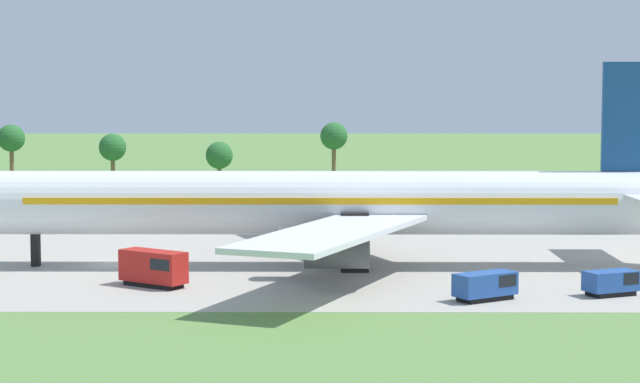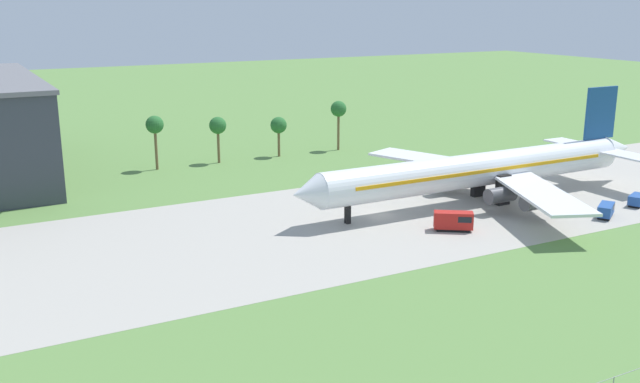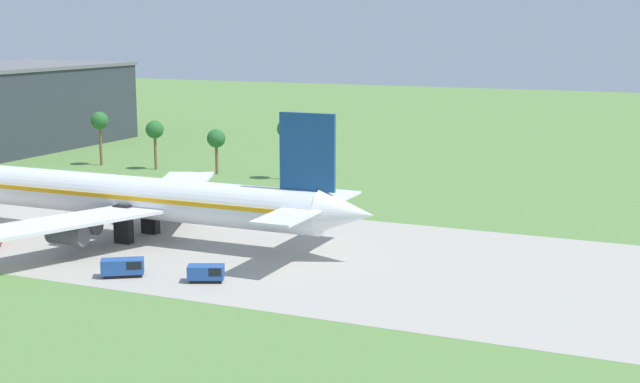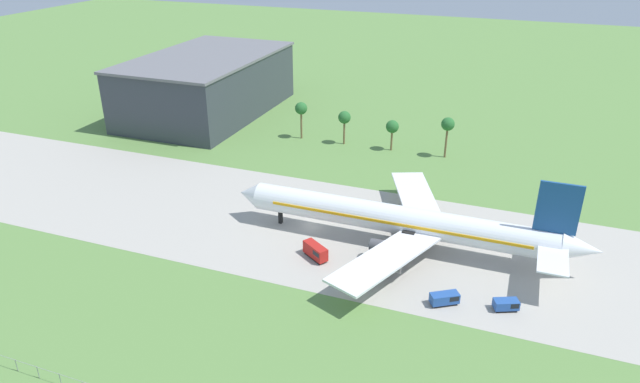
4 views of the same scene
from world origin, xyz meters
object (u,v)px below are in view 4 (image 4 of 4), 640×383
at_px(fuel_truck, 507,305).
at_px(terminal_building, 207,84).
at_px(jet_airliner, 405,221).
at_px(baggage_tug, 445,298).
at_px(catering_van, 316,251).

distance_m(fuel_truck, terminal_building, 127.80).
distance_m(jet_airliner, terminal_building, 102.34).
bearing_deg(baggage_tug, jet_airliner, 123.92).
height_order(jet_airliner, terminal_building, terminal_building).
height_order(jet_airliner, catering_van, jet_airliner).
xyz_separation_m(fuel_truck, terminal_building, (-101.99, 76.54, 8.56)).
xyz_separation_m(baggage_tug, catering_van, (-25.70, 5.71, 0.39)).
relative_size(jet_airliner, baggage_tug, 13.94).
bearing_deg(baggage_tug, terminal_building, 139.54).
bearing_deg(jet_airliner, fuel_truck, -34.44).
bearing_deg(fuel_truck, catering_van, 174.08).
distance_m(jet_airliner, fuel_truck, 25.69).
distance_m(baggage_tug, fuel_truck, 10.08).
bearing_deg(catering_van, fuel_truck, -5.92).
bearing_deg(catering_van, terminal_building, 132.35).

